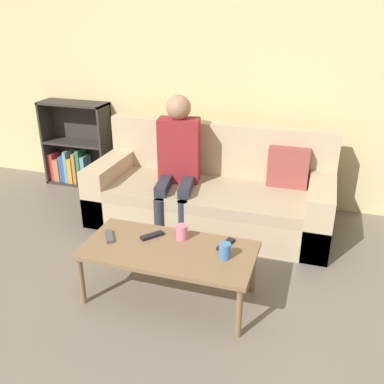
{
  "coord_description": "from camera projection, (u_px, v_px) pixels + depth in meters",
  "views": [
    {
      "loc": [
        0.79,
        -1.43,
        1.91
      ],
      "look_at": [
        -0.12,
        1.47,
        0.57
      ],
      "focal_mm": 40.0,
      "sensor_mm": 36.0,
      "label": 1
    }
  ],
  "objects": [
    {
      "name": "bookshelf",
      "position": [
        76.0,
        152.0,
        4.85
      ],
      "size": [
        0.75,
        0.28,
        0.94
      ],
      "color": "#332D28",
      "rests_on": "ground_plane"
    },
    {
      "name": "cup_far",
      "position": [
        182.0,
        232.0,
        2.99
      ],
      "size": [
        0.08,
        0.08,
        0.1
      ],
      "color": "pink",
      "rests_on": "coffee_table"
    },
    {
      "name": "person_adult",
      "position": [
        178.0,
        154.0,
        3.84
      ],
      "size": [
        0.43,
        0.65,
        1.19
      ],
      "rotation": [
        0.0,
        0.0,
        0.17
      ],
      "color": "#282D38",
      "rests_on": "ground_plane"
    },
    {
      "name": "coffee_table",
      "position": [
        169.0,
        253.0,
        2.9
      ],
      "size": [
        1.17,
        0.57,
        0.39
      ],
      "color": "brown",
      "rests_on": "ground_plane"
    },
    {
      "name": "tv_remote_1",
      "position": [
        109.0,
        236.0,
        3.02
      ],
      "size": [
        0.13,
        0.17,
        0.02
      ],
      "rotation": [
        0.0,
        0.0,
        0.58
      ],
      "color": "#47474C",
      "rests_on": "coffee_table"
    },
    {
      "name": "cup_near",
      "position": [
        225.0,
        251.0,
        2.76
      ],
      "size": [
        0.08,
        0.08,
        0.1
      ],
      "color": "#3D70B2",
      "rests_on": "coffee_table"
    },
    {
      "name": "tv_remote_0",
      "position": [
        226.0,
        244.0,
        2.92
      ],
      "size": [
        0.1,
        0.18,
        0.02
      ],
      "rotation": [
        0.0,
        0.0,
        -0.31
      ],
      "color": "black",
      "rests_on": "coffee_table"
    },
    {
      "name": "tv_remote_2",
      "position": [
        152.0,
        236.0,
        3.02
      ],
      "size": [
        0.15,
        0.16,
        0.02
      ],
      "rotation": [
        0.0,
        0.0,
        -0.69
      ],
      "color": "black",
      "rests_on": "coffee_table"
    },
    {
      "name": "wall_back",
      "position": [
        244.0,
        73.0,
        4.1
      ],
      "size": [
        12.0,
        0.06,
        2.6
      ],
      "color": "beige",
      "rests_on": "ground_plane"
    },
    {
      "name": "couch",
      "position": [
        212.0,
        194.0,
        3.99
      ],
      "size": [
        2.19,
        0.88,
        0.88
      ],
      "color": "tan",
      "rests_on": "ground_plane"
    }
  ]
}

